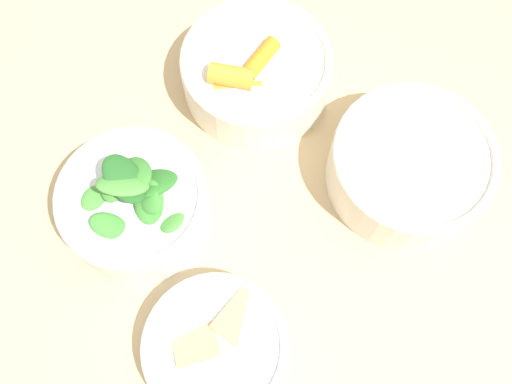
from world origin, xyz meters
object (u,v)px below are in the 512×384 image
bowl_cookies (216,347)px  bowl_greens (136,204)px  bowl_beans_hotdog (409,167)px  bowl_carrots (256,72)px

bowl_cookies → bowl_greens: bearing=162.9°
bowl_greens → bowl_cookies: bowl_greens is taller
bowl_greens → bowl_beans_hotdog: 0.30m
bowl_beans_hotdog → bowl_cookies: (-0.03, -0.28, -0.01)m
bowl_beans_hotdog → bowl_cookies: bowl_beans_hotdog is taller
bowl_carrots → bowl_beans_hotdog: bowl_carrots is taller
bowl_carrots → bowl_cookies: (0.18, -0.26, -0.01)m
bowl_greens → bowl_beans_hotdog: bearing=50.6°
bowl_greens → bowl_carrots: bearing=94.4°
bowl_carrots → bowl_greens: bearing=-85.6°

